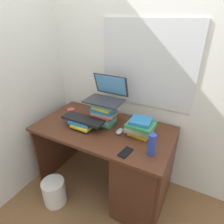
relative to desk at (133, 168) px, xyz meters
name	(u,v)px	position (x,y,z in m)	size (l,w,h in m)	color
ground_plane	(105,184)	(-0.33, 0.03, -0.41)	(6.00, 6.00, 0.00)	brown
wall_back	(123,62)	(-0.33, 0.43, 0.89)	(6.00, 0.06, 2.60)	silver
wall_left	(33,62)	(-1.13, 0.03, 0.89)	(0.05, 6.00, 2.60)	silver
desk	(133,168)	(0.00, 0.00, 0.00)	(1.32, 0.71, 0.75)	#4C2819
book_stack_tall	(104,113)	(-0.36, 0.09, 0.47)	(0.25, 0.20, 0.24)	#338C4C
book_stack_keyboard_riser	(83,124)	(-0.51, -0.06, 0.38)	(0.24, 0.19, 0.08)	#2672B2
book_stack_side	(140,127)	(0.02, 0.07, 0.43)	(0.26, 0.20, 0.16)	yellow
laptop	(107,94)	(-0.36, 0.15, 0.64)	(0.35, 0.29, 0.22)	#2D2D33
keyboard	(83,119)	(-0.51, -0.05, 0.43)	(0.42, 0.14, 0.02)	black
computer_mouse	(120,131)	(-0.16, 0.02, 0.36)	(0.06, 0.10, 0.04)	#A5A8AD
mug	(71,113)	(-0.74, 0.06, 0.39)	(0.12, 0.08, 0.09)	#B23F33
water_bottle	(152,145)	(0.19, -0.14, 0.43)	(0.06, 0.06, 0.18)	#263FA5
cell_phone	(126,152)	(0.01, -0.21, 0.35)	(0.07, 0.14, 0.01)	black
wastebasket	(54,192)	(-0.67, -0.40, -0.28)	(0.22, 0.22, 0.27)	silver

